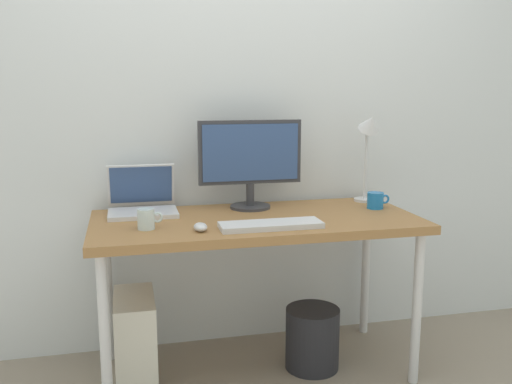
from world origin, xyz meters
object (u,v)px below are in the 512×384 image
at_px(mouse, 200,227).
at_px(computer_tower, 135,340).
at_px(wastebasket, 312,338).
at_px(laptop, 142,201).
at_px(desk_lamp, 369,137).
at_px(coffee_mug, 376,200).
at_px(desk, 256,231).
at_px(glass_cup, 147,219).
at_px(keyboard, 271,225).
at_px(monitor, 250,159).

bearing_deg(mouse, computer_tower, 146.07).
bearing_deg(mouse, wastebasket, 14.67).
height_order(laptop, desk_lamp, desk_lamp).
xyz_separation_m(coffee_mug, computer_tower, (-1.19, -0.05, -0.59)).
bearing_deg(mouse, desk, 33.16).
bearing_deg(desk_lamp, coffee_mug, -98.62).
xyz_separation_m(desk_lamp, glass_cup, (-1.14, -0.31, -0.30)).
xyz_separation_m(desk, keyboard, (0.02, -0.20, 0.08)).
bearing_deg(desk_lamp, desk, -162.17).
distance_m(keyboard, computer_tower, 0.83).
bearing_deg(glass_cup, desk, 11.44).
height_order(monitor, desk_lamp, desk_lamp).
distance_m(monitor, keyboard, 0.47).
height_order(desk, desk_lamp, desk_lamp).
xyz_separation_m(keyboard, glass_cup, (-0.52, 0.10, 0.03)).
relative_size(keyboard, coffee_mug, 3.80).
height_order(keyboard, computer_tower, keyboard).
height_order(keyboard, wastebasket, keyboard).
relative_size(laptop, coffee_mug, 2.76).
bearing_deg(coffee_mug, monitor, 166.07).
bearing_deg(glass_cup, keyboard, -10.72).
distance_m(monitor, glass_cup, 0.64).
xyz_separation_m(desk_lamp, computer_tower, (-1.21, -0.20, -0.89)).
xyz_separation_m(desk, monitor, (0.02, 0.21, 0.31)).
distance_m(desk_lamp, keyboard, 0.82).
height_order(monitor, mouse, monitor).
distance_m(mouse, computer_tower, 0.66).
relative_size(mouse, wastebasket, 0.30).
distance_m(keyboard, glass_cup, 0.53).
bearing_deg(desk_lamp, mouse, -157.10).
xyz_separation_m(desk, mouse, (-0.28, -0.18, 0.08)).
xyz_separation_m(monitor, mouse, (-0.30, -0.39, -0.23)).
bearing_deg(coffee_mug, desk_lamp, 81.38).
bearing_deg(glass_cup, coffee_mug, 8.03).
bearing_deg(desk, laptop, 155.92).
distance_m(desk, computer_tower, 0.74).
height_order(coffee_mug, glass_cup, glass_cup).
bearing_deg(laptop, computer_tower, -105.30).
bearing_deg(desk_lamp, laptop, 179.09).
bearing_deg(keyboard, desk_lamp, 32.95).
distance_m(monitor, desk_lamp, 0.63).
bearing_deg(computer_tower, laptop, 74.70).
bearing_deg(keyboard, monitor, 89.77).
bearing_deg(wastebasket, laptop, 161.17).
xyz_separation_m(laptop, desk_lamp, (1.15, -0.02, 0.28)).
bearing_deg(wastebasket, coffee_mug, 15.37).
distance_m(laptop, keyboard, 0.68).
distance_m(desk, keyboard, 0.21).
height_order(coffee_mug, wastebasket, coffee_mug).
bearing_deg(wastebasket, desk, 171.79).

